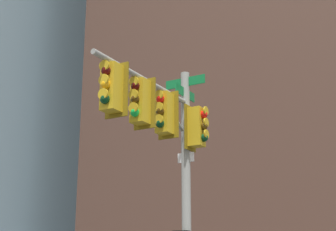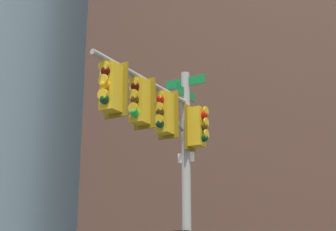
{
  "view_description": "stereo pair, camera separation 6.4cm",
  "coord_description": "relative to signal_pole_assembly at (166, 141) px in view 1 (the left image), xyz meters",
  "views": [
    {
      "loc": [
        -3.76,
        11.53,
        2.03
      ],
      "look_at": [
        0.32,
        0.68,
        5.37
      ],
      "focal_mm": 53.66,
      "sensor_mm": 36.0,
      "label": 1
    },
    {
      "loc": [
        -3.82,
        11.51,
        2.03
      ],
      "look_at": [
        0.32,
        0.68,
        5.37
      ],
      "focal_mm": 53.66,
      "sensor_mm": 36.0,
      "label": 2
    }
  ],
  "objects": [
    {
      "name": "signal_pole_assembly",
      "position": [
        0.0,
        0.0,
        0.0
      ],
      "size": [
        1.37,
        4.29,
        6.76
      ],
      "rotation": [
        0.0,
        0.0,
        1.41
      ],
      "color": "gray",
      "rests_on": "ground_plane"
    }
  ]
}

